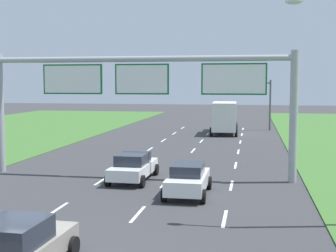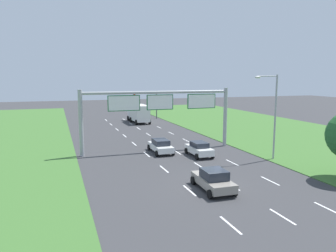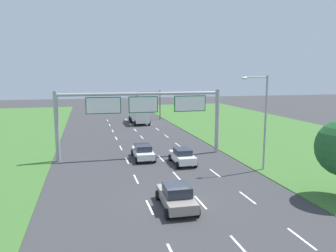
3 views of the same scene
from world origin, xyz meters
name	(u,v)px [view 1 (image 1 of 3)]	position (x,y,z in m)	size (l,w,h in m)	color
lane_dashes_inner_left	(102,180)	(-1.75, 12.00, 0.00)	(0.14, 62.40, 0.01)	white
lane_dashes_inner_right	(165,183)	(1.75, 12.00, 0.00)	(0.14, 62.40, 0.01)	white
lane_dashes_slip	(231,185)	(5.25, 12.00, 0.00)	(0.14, 62.40, 0.01)	white
car_near_red	(133,166)	(-0.07, 12.34, 0.77)	(2.07, 4.41, 1.49)	white
car_lead_silver	(188,179)	(3.31, 9.54, 0.77)	(1.97, 3.95, 1.51)	white
car_mid_lane	(16,248)	(-0.07, -0.49, 0.79)	(2.22, 4.33, 1.59)	gray
box_truck	(225,117)	(3.44, 36.76, 1.76)	(2.85, 7.50, 3.29)	silver
sign_gantry	(142,89)	(0.18, 13.34, 4.96)	(17.24, 0.44, 7.00)	#9EA0A5
traffic_light_mast	(253,95)	(6.27, 41.10, 3.87)	(4.76, 0.49, 5.60)	#47494F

